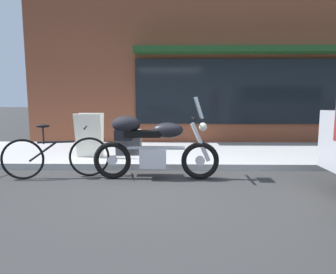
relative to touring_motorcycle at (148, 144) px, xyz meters
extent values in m
plane|color=#323232|center=(0.26, -0.75, -0.60)|extent=(80.00, 80.00, 0.00)
torus|color=black|center=(0.88, -0.04, -0.28)|extent=(0.64, 0.09, 0.64)
cylinder|color=silver|center=(0.88, -0.04, -0.28)|extent=(0.16, 0.06, 0.16)
torus|color=black|center=(-0.62, -0.03, -0.28)|extent=(0.64, 0.09, 0.64)
cylinder|color=silver|center=(-0.62, -0.03, -0.28)|extent=(0.16, 0.06, 0.16)
cube|color=silver|center=(0.08, -0.03, -0.23)|extent=(0.44, 0.30, 0.32)
cylinder|color=silver|center=(0.13, -0.03, -0.06)|extent=(0.97, 0.06, 0.06)
ellipsoid|color=black|center=(0.33, -0.03, 0.24)|extent=(0.52, 0.28, 0.26)
cube|color=black|center=(-0.09, -0.03, 0.18)|extent=(0.60, 0.24, 0.11)
cube|color=black|center=(-0.42, -0.03, 0.16)|extent=(0.28, 0.22, 0.18)
cylinder|color=silver|center=(0.88, -0.04, 0.04)|extent=(0.35, 0.07, 0.67)
cylinder|color=black|center=(0.76, -0.04, 0.44)|extent=(0.04, 0.62, 0.04)
cube|color=silver|center=(0.84, -0.04, 0.62)|extent=(0.15, 0.32, 0.35)
sphere|color=#EAEACC|center=(0.92, -0.04, 0.30)|extent=(0.14, 0.14, 0.14)
cube|color=#ABABAB|center=(-0.37, 0.21, 0.00)|extent=(0.44, 0.20, 0.44)
cube|color=black|center=(-0.37, 0.32, 0.00)|extent=(0.37, 0.02, 0.03)
ellipsoid|color=black|center=(-0.37, -0.03, 0.34)|extent=(0.48, 0.32, 0.28)
torus|color=black|center=(-1.06, 0.13, -0.26)|extent=(0.69, 0.19, 0.70)
torus|color=black|center=(-2.13, -0.11, -0.26)|extent=(0.69, 0.19, 0.70)
cylinder|color=black|center=(-1.59, 0.01, 0.02)|extent=(0.60, 0.16, 0.04)
cylinder|color=black|center=(-1.80, -0.04, -0.14)|extent=(0.47, 0.13, 0.34)
cylinder|color=black|center=(-1.78, -0.03, 0.14)|extent=(0.03, 0.03, 0.30)
ellipsoid|color=black|center=(-1.78, -0.03, 0.30)|extent=(0.24, 0.14, 0.06)
cylinder|color=black|center=(-1.11, 0.12, 0.26)|extent=(0.13, 0.48, 0.03)
cube|color=silver|center=(-1.37, 1.15, -0.01)|extent=(0.55, 0.19, 0.93)
cube|color=silver|center=(-1.37, 1.37, -0.01)|extent=(0.55, 0.19, 0.93)
camera|label=1|loc=(0.42, -4.95, 0.77)|focal=31.53mm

